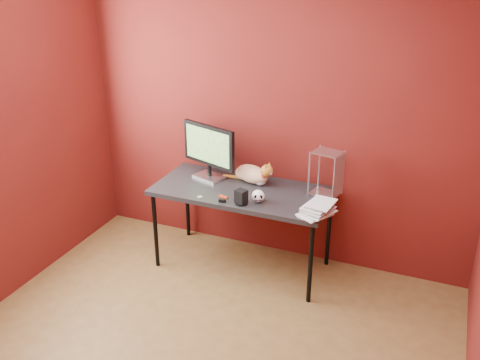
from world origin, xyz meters
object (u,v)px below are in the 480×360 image
at_px(monitor, 209,149).
at_px(skull_mug, 258,196).
at_px(book_stack, 313,137).
at_px(desk, 242,195).
at_px(cat, 252,174).
at_px(speaker, 241,198).

distance_m(monitor, skull_mug, 0.68).
bearing_deg(book_stack, desk, 163.42).
bearing_deg(cat, desk, -78.80).
distance_m(monitor, cat, 0.44).
bearing_deg(monitor, speaker, -21.41).
xyz_separation_m(desk, skull_mug, (0.21, -0.18, 0.10)).
relative_size(monitor, speaker, 4.54).
bearing_deg(desk, monitor, 162.20).
relative_size(desk, book_stack, 1.22).
bearing_deg(monitor, book_stack, 1.08).
relative_size(desk, monitor, 2.75).
bearing_deg(speaker, desk, 128.35).
bearing_deg(desk, book_stack, -16.58).
distance_m(skull_mug, book_stack, 0.70).
height_order(monitor, cat, monitor).
relative_size(desk, speaker, 12.48).
distance_m(monitor, book_stack, 1.09).
distance_m(desk, skull_mug, 0.29).
relative_size(cat, skull_mug, 4.27).
bearing_deg(cat, monitor, -153.31).
relative_size(cat, speaker, 4.00).
xyz_separation_m(desk, speaker, (0.10, -0.26, 0.11)).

